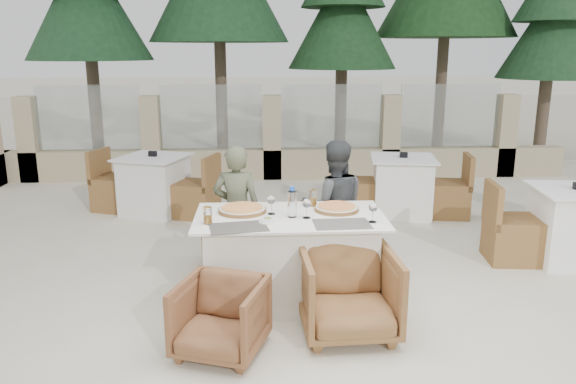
{
  "coord_description": "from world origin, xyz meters",
  "views": [
    {
      "loc": [
        -0.22,
        -4.54,
        2.13
      ],
      "look_at": [
        0.03,
        0.28,
        0.9
      ],
      "focal_mm": 35.0,
      "sensor_mm": 36.0,
      "label": 1
    }
  ],
  "objects_px": {
    "dining_table": "(290,259)",
    "wine_glass_corner": "(373,211)",
    "wine_glass_near": "(307,207)",
    "diner_right": "(334,207)",
    "wine_glass_centre": "(271,204)",
    "armchair_near_right": "(349,293)",
    "armchair_near_left": "(221,318)",
    "armchair_far_right": "(316,245)",
    "armchair_far_left": "(235,241)",
    "pizza_left": "(242,209)",
    "bg_table_b": "(402,186)",
    "beer_glass_left": "(208,215)",
    "water_bottle": "(292,202)",
    "pizza_right": "(337,208)",
    "bg_table_c": "(574,226)",
    "diner_left": "(237,211)",
    "beer_glass_right": "(313,198)",
    "bg_table_a": "(155,185)",
    "olive_dish": "(268,220)"
  },
  "relations": [
    {
      "from": "pizza_left",
      "to": "beer_glass_right",
      "type": "xyz_separation_m",
      "value": [
        0.62,
        0.16,
        0.05
      ]
    },
    {
      "from": "pizza_left",
      "to": "bg_table_b",
      "type": "bearing_deg",
      "value": 50.01
    },
    {
      "from": "pizza_left",
      "to": "diner_left",
      "type": "relative_size",
      "value": 0.32
    },
    {
      "from": "wine_glass_centre",
      "to": "diner_left",
      "type": "bearing_deg",
      "value": 118.52
    },
    {
      "from": "olive_dish",
      "to": "bg_table_b",
      "type": "height_order",
      "value": "olive_dish"
    },
    {
      "from": "armchair_near_right",
      "to": "bg_table_a",
      "type": "bearing_deg",
      "value": 118.57
    },
    {
      "from": "pizza_right",
      "to": "wine_glass_corner",
      "type": "xyz_separation_m",
      "value": [
        0.24,
        -0.36,
        0.07
      ]
    },
    {
      "from": "pizza_right",
      "to": "armchair_far_right",
      "type": "distance_m",
      "value": 0.73
    },
    {
      "from": "water_bottle",
      "to": "armchair_near_right",
      "type": "bearing_deg",
      "value": -55.2
    },
    {
      "from": "wine_glass_centre",
      "to": "armchair_near_left",
      "type": "bearing_deg",
      "value": -113.27
    },
    {
      "from": "water_bottle",
      "to": "wine_glass_near",
      "type": "height_order",
      "value": "water_bottle"
    },
    {
      "from": "armchair_far_right",
      "to": "beer_glass_left",
      "type": "bearing_deg",
      "value": 64.94
    },
    {
      "from": "diner_left",
      "to": "armchair_near_left",
      "type": "bearing_deg",
      "value": 96.94
    },
    {
      "from": "olive_dish",
      "to": "diner_left",
      "type": "distance_m",
      "value": 0.88
    },
    {
      "from": "wine_glass_centre",
      "to": "diner_right",
      "type": "xyz_separation_m",
      "value": [
        0.62,
        0.6,
        -0.21
      ]
    },
    {
      "from": "armchair_far_left",
      "to": "armchair_near_left",
      "type": "bearing_deg",
      "value": 72.8
    },
    {
      "from": "wine_glass_corner",
      "to": "pizza_right",
      "type": "bearing_deg",
      "value": 124.59
    },
    {
      "from": "diner_right",
      "to": "pizza_left",
      "type": "bearing_deg",
      "value": 29.3
    },
    {
      "from": "dining_table",
      "to": "armchair_far_left",
      "type": "height_order",
      "value": "dining_table"
    },
    {
      "from": "pizza_right",
      "to": "armchair_far_left",
      "type": "relative_size",
      "value": 0.64
    },
    {
      "from": "bg_table_a",
      "to": "beer_glass_left",
      "type": "bearing_deg",
      "value": -52.77
    },
    {
      "from": "wine_glass_corner",
      "to": "armchair_near_right",
      "type": "xyz_separation_m",
      "value": [
        -0.25,
        -0.39,
        -0.53
      ]
    },
    {
      "from": "dining_table",
      "to": "wine_glass_corner",
      "type": "xyz_separation_m",
      "value": [
        0.66,
        -0.22,
        0.48
      ]
    },
    {
      "from": "armchair_near_right",
      "to": "diner_right",
      "type": "height_order",
      "value": "diner_right"
    },
    {
      "from": "beer_glass_right",
      "to": "bg_table_a",
      "type": "bearing_deg",
      "value": 126.67
    },
    {
      "from": "diner_right",
      "to": "bg_table_c",
      "type": "relative_size",
      "value": 0.79
    },
    {
      "from": "pizza_left",
      "to": "diner_right",
      "type": "distance_m",
      "value": 1.02
    },
    {
      "from": "armchair_far_right",
      "to": "diner_right",
      "type": "height_order",
      "value": "diner_right"
    },
    {
      "from": "wine_glass_near",
      "to": "diner_right",
      "type": "bearing_deg",
      "value": 65.88
    },
    {
      "from": "pizza_left",
      "to": "armchair_near_left",
      "type": "relative_size",
      "value": 0.68
    },
    {
      "from": "dining_table",
      "to": "armchair_near_left",
      "type": "height_order",
      "value": "dining_table"
    },
    {
      "from": "dining_table",
      "to": "wine_glass_corner",
      "type": "bearing_deg",
      "value": -18.44
    },
    {
      "from": "armchair_far_right",
      "to": "wine_glass_corner",
      "type": "bearing_deg",
      "value": 137.27
    },
    {
      "from": "beer_glass_left",
      "to": "bg_table_b",
      "type": "xyz_separation_m",
      "value": [
        2.29,
        2.73,
        -0.45
      ]
    },
    {
      "from": "wine_glass_centre",
      "to": "wine_glass_corner",
      "type": "distance_m",
      "value": 0.86
    },
    {
      "from": "armchair_near_left",
      "to": "bg_table_c",
      "type": "bearing_deg",
      "value": 43.59
    },
    {
      "from": "armchair_far_left",
      "to": "diner_right",
      "type": "relative_size",
      "value": 0.46
    },
    {
      "from": "olive_dish",
      "to": "diner_left",
      "type": "height_order",
      "value": "diner_left"
    },
    {
      "from": "wine_glass_centre",
      "to": "bg_table_c",
      "type": "height_order",
      "value": "wine_glass_centre"
    },
    {
      "from": "diner_left",
      "to": "bg_table_c",
      "type": "height_order",
      "value": "diner_left"
    },
    {
      "from": "beer_glass_right",
      "to": "armchair_far_left",
      "type": "xyz_separation_m",
      "value": [
        -0.72,
        0.51,
        -0.57
      ]
    },
    {
      "from": "wine_glass_centre",
      "to": "armchair_far_right",
      "type": "xyz_separation_m",
      "value": [
        0.44,
        0.59,
        -0.58
      ]
    },
    {
      "from": "armchair_near_left",
      "to": "dining_table",
      "type": "bearing_deg",
      "value": 76.17
    },
    {
      "from": "olive_dish",
      "to": "pizza_right",
      "type": "bearing_deg",
      "value": 27.6
    },
    {
      "from": "wine_glass_near",
      "to": "armchair_near_left",
      "type": "relative_size",
      "value": 0.3
    },
    {
      "from": "armchair_far_right",
      "to": "armchair_near_right",
      "type": "xyz_separation_m",
      "value": [
        0.12,
        -1.25,
        0.05
      ]
    },
    {
      "from": "wine_glass_centre",
      "to": "armchair_near_right",
      "type": "xyz_separation_m",
      "value": [
        0.57,
        -0.66,
        -0.53
      ]
    },
    {
      "from": "armchair_near_left",
      "to": "armchair_near_right",
      "type": "distance_m",
      "value": 0.99
    },
    {
      "from": "wine_glass_near",
      "to": "diner_right",
      "type": "distance_m",
      "value": 0.83
    },
    {
      "from": "beer_glass_left",
      "to": "beer_glass_right",
      "type": "height_order",
      "value": "beer_glass_right"
    }
  ]
}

